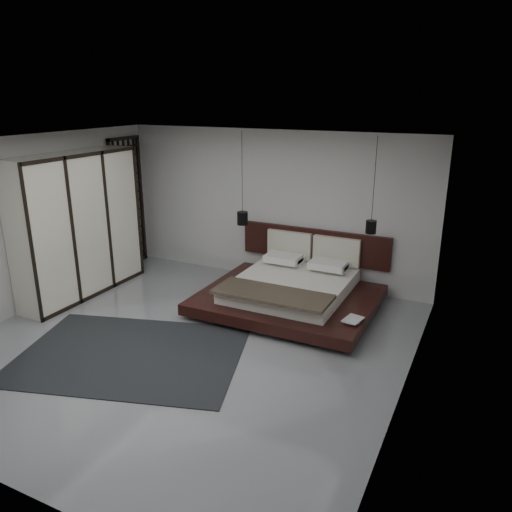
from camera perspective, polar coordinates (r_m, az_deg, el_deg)
The scene contains 13 objects.
floor at distance 7.31m, azimuth -8.00°, elevation -9.86°, with size 6.00×6.00×0.00m, color gray.
ceiling at distance 6.49m, azimuth -9.09°, elevation 12.54°, with size 6.00×6.00×0.00m, color white.
wall_back at distance 9.31m, azimuth 1.93°, elevation 5.66°, with size 6.00×6.00×0.00m, color beige.
wall_left at distance 8.78m, azimuth -24.97°, elevation 3.19°, with size 6.00×6.00×0.00m, color beige.
wall_right at distance 5.71m, azimuth 17.29°, elevation -3.31°, with size 6.00×6.00×0.00m, color beige.
lattice_screen at distance 10.43m, azimuth -14.41°, elevation 5.90°, with size 0.05×0.90×2.60m, color black.
bed at distance 8.36m, azimuth 4.10°, elevation -3.84°, with size 2.79×2.39×1.08m.
book_lower at distance 7.46m, azimuth 10.41°, elevation -7.04°, with size 0.20×0.27×0.03m, color #99724C.
book_upper at distance 7.43m, azimuth 10.21°, elevation -6.93°, with size 0.23×0.32×0.02m, color #99724C.
pendant_left at distance 8.88m, azimuth -1.55°, elevation 4.37°, with size 0.19×0.19×1.63m.
pendant_right at distance 8.09m, azimuth 13.01°, elevation 3.31°, with size 0.17×0.17×1.51m.
wardrobe at distance 9.13m, azimuth -19.63°, elevation 3.32°, with size 0.60×2.53×2.48m.
rug at distance 7.16m, azimuth -14.11°, elevation -10.82°, with size 2.99×2.13×0.01m, color black.
Camera 1 is at (3.70, -5.30, 3.41)m, focal length 35.00 mm.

